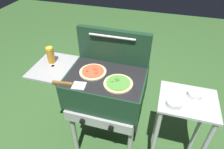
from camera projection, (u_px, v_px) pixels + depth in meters
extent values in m
plane|color=#38602D|center=(108.00, 140.00, 2.14)|extent=(8.00, 8.00, 0.00)
cube|color=#193823|center=(106.00, 87.00, 1.66)|extent=(0.64, 0.48, 0.24)
cube|color=black|center=(106.00, 76.00, 1.59)|extent=(0.61, 0.46, 0.01)
cube|color=#9F9F9F|center=(53.00, 67.00, 1.70)|extent=(0.32, 0.41, 0.02)
cube|color=#9F9F9F|center=(55.00, 77.00, 1.76)|extent=(0.02, 0.02, 0.24)
cube|color=#9F9F9F|center=(97.00, 123.00, 1.57)|extent=(0.58, 0.02, 0.10)
cylinder|color=black|center=(82.00, 122.00, 1.58)|extent=(0.04, 0.02, 0.04)
cylinder|color=black|center=(111.00, 128.00, 1.53)|extent=(0.04, 0.02, 0.04)
cylinder|color=#9F9F9F|center=(74.00, 130.00, 1.85)|extent=(0.04, 0.04, 0.66)
cylinder|color=#9F9F9F|center=(130.00, 144.00, 1.73)|extent=(0.04, 0.04, 0.66)
cylinder|color=#9F9F9F|center=(89.00, 102.00, 2.14)|extent=(0.04, 0.04, 0.66)
cylinder|color=#9F9F9F|center=(138.00, 112.00, 2.02)|extent=(0.04, 0.04, 0.66)
cube|color=#193823|center=(113.00, 46.00, 1.66)|extent=(0.63, 0.06, 0.30)
cylinder|color=#B7B7BC|center=(112.00, 37.00, 1.56)|extent=(0.38, 0.02, 0.02)
cylinder|color=beige|center=(93.00, 72.00, 1.61)|extent=(0.22, 0.22, 0.01)
cylinder|color=#D14C2D|center=(93.00, 71.00, 1.61)|extent=(0.18, 0.18, 0.01)
sphere|color=#A44B27|center=(95.00, 69.00, 1.62)|extent=(0.02, 0.02, 0.02)
sphere|color=#9D4B2A|center=(87.00, 71.00, 1.60)|extent=(0.02, 0.02, 0.02)
sphere|color=#D44923|center=(95.00, 69.00, 1.62)|extent=(0.03, 0.03, 0.03)
sphere|color=#B74B28|center=(96.00, 73.00, 1.58)|extent=(0.03, 0.03, 0.03)
sphere|color=#D04933|center=(97.00, 69.00, 1.62)|extent=(0.02, 0.02, 0.02)
cylinder|color=#E0C17F|center=(118.00, 84.00, 1.50)|extent=(0.22, 0.22, 0.01)
cylinder|color=#4C8C38|center=(118.00, 83.00, 1.49)|extent=(0.18, 0.18, 0.01)
sphere|color=#498F2A|center=(116.00, 79.00, 1.52)|extent=(0.02, 0.02, 0.02)
sphere|color=#547C39|center=(116.00, 81.00, 1.50)|extent=(0.02, 0.02, 0.02)
sphere|color=#54763B|center=(118.00, 80.00, 1.51)|extent=(0.02, 0.02, 0.02)
sphere|color=green|center=(112.00, 81.00, 1.49)|extent=(0.03, 0.03, 0.03)
cylinder|color=#B77A1E|center=(51.00, 56.00, 1.70)|extent=(0.06, 0.06, 0.13)
cylinder|color=gold|center=(49.00, 48.00, 1.65)|extent=(0.06, 0.06, 0.01)
cube|color=#B7BABF|center=(79.00, 86.00, 1.48)|extent=(0.11, 0.10, 0.01)
cube|color=brown|center=(62.00, 83.00, 1.49)|extent=(0.16, 0.04, 0.02)
cube|color=#B2B2B7|center=(188.00, 101.00, 1.51)|extent=(0.44, 0.36, 0.02)
cylinder|color=#B2B2B7|center=(154.00, 142.00, 1.68)|extent=(0.04, 0.04, 0.79)
cylinder|color=#B2B2B7|center=(158.00, 116.00, 1.91)|extent=(0.04, 0.04, 0.79)
cylinder|color=#B2B2B7|center=(199.00, 124.00, 1.83)|extent=(0.04, 0.04, 0.79)
cylinder|color=silver|center=(195.00, 95.00, 1.51)|extent=(0.11, 0.11, 0.04)
cylinder|color=#4C7533|center=(195.00, 95.00, 1.52)|extent=(0.09, 0.09, 0.02)
cylinder|color=silver|center=(174.00, 103.00, 1.44)|extent=(0.12, 0.12, 0.04)
cylinder|color=#4C7533|center=(174.00, 104.00, 1.45)|extent=(0.10, 0.10, 0.02)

